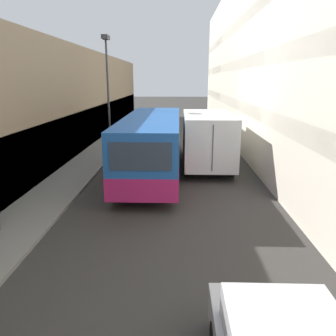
% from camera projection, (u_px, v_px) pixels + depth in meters
% --- Properties ---
extents(ground_plane, '(150.00, 150.00, 0.00)m').
position_uv_depth(ground_plane, '(170.00, 178.00, 15.57)').
color(ground_plane, '#33302D').
extents(sidewalk_left, '(2.09, 60.00, 0.13)m').
position_uv_depth(sidewalk_left, '(73.00, 176.00, 15.70)').
color(sidewalk_left, gray).
rests_on(sidewalk_left, ground_plane).
extents(building_left_shopfront, '(2.40, 60.00, 6.54)m').
position_uv_depth(building_left_shopfront, '(22.00, 115.00, 15.01)').
color(building_left_shopfront, '#847056').
rests_on(building_left_shopfront, ground_plane).
extents(building_right_apartment, '(2.40, 60.00, 11.63)m').
position_uv_depth(building_right_apartment, '(297.00, 49.00, 13.88)').
color(building_right_apartment, beige).
rests_on(building_right_apartment, ground_plane).
extents(bus, '(2.59, 9.91, 2.84)m').
position_uv_depth(bus, '(152.00, 144.00, 15.75)').
color(bus, '#1E519E').
rests_on(bus, ground_plane).
extents(box_truck, '(2.42, 7.49, 2.84)m').
position_uv_depth(box_truck, '(206.00, 136.00, 17.81)').
color(box_truck, silver).
rests_on(box_truck, ground_plane).
extents(panel_van, '(1.81, 4.76, 1.84)m').
position_uv_depth(panel_van, '(146.00, 121.00, 28.58)').
color(panel_van, '#BCBCC1').
rests_on(panel_van, ground_plane).
extents(street_lamp, '(0.36, 0.80, 6.87)m').
position_uv_depth(street_lamp, '(107.00, 73.00, 19.34)').
color(street_lamp, '#38383D').
rests_on(street_lamp, sidewalk_left).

